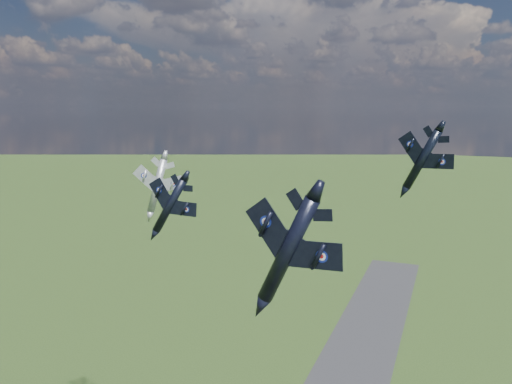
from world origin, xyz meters
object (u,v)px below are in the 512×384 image
at_px(jet_left_silver, 157,186).
at_px(jet_right_navy, 288,250).
at_px(jet_high_navy, 422,159).
at_px(jet_lead_navy, 170,205).

bearing_deg(jet_left_silver, jet_right_navy, -70.16).
bearing_deg(jet_high_navy, jet_left_silver, -159.12).
xyz_separation_m(jet_right_navy, jet_high_navy, (7.78, 52.78, 3.16)).
distance_m(jet_lead_navy, jet_left_silver, 29.64).
relative_size(jet_lead_navy, jet_left_silver, 0.81).
distance_m(jet_right_navy, jet_high_navy, 53.45).
relative_size(jet_lead_navy, jet_right_navy, 0.85).
xyz_separation_m(jet_lead_navy, jet_high_navy, (32.52, 32.14, 4.80)).
bearing_deg(jet_right_navy, jet_lead_navy, 145.05).
xyz_separation_m(jet_right_navy, jet_left_silver, (-42.31, 44.45, -3.31)).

